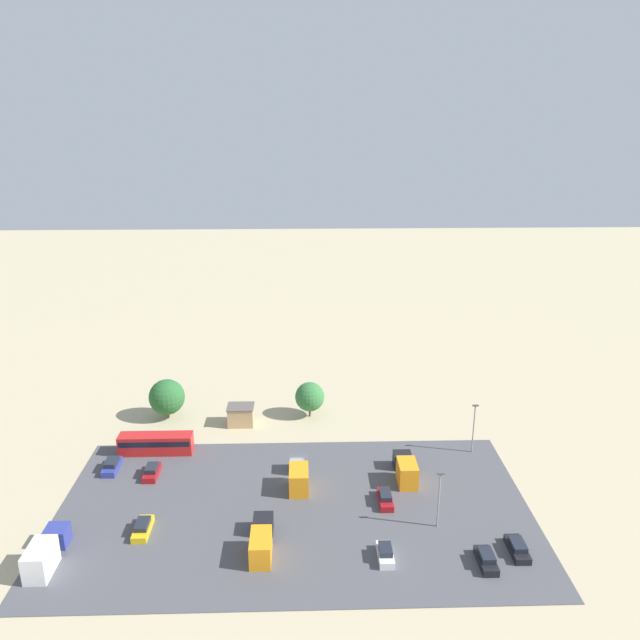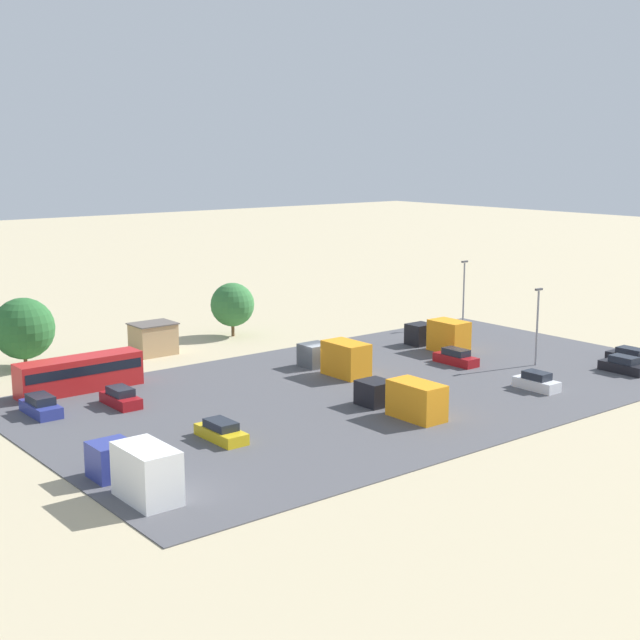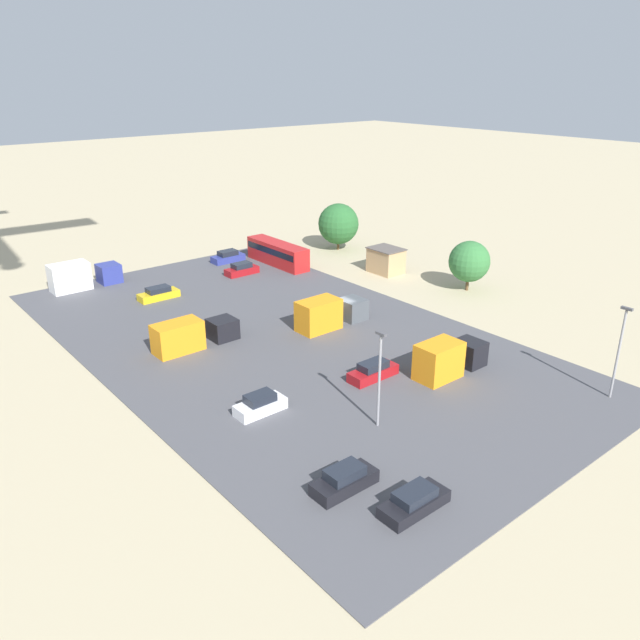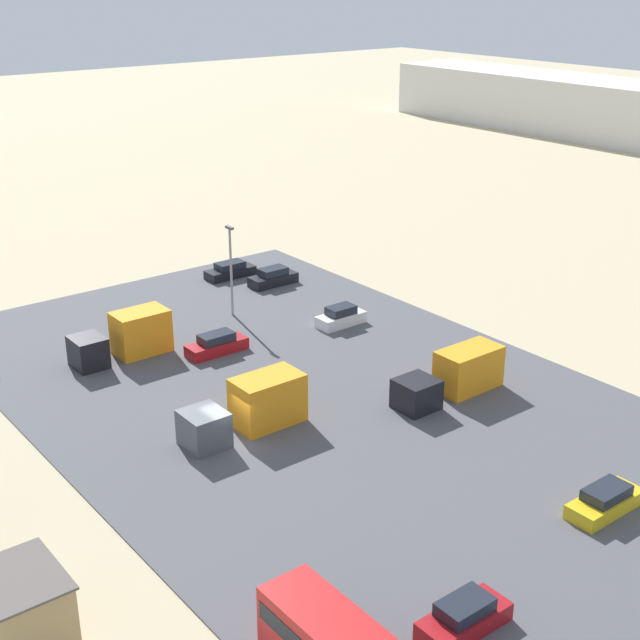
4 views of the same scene
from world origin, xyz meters
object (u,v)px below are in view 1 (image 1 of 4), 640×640
Objects in this scene: parked_car_6 at (152,472)px; parked_truck_1 at (406,469)px; parked_car_1 at (112,466)px; parked_car_4 at (385,498)px; parked_car_2 at (143,528)px; parked_truck_3 at (45,553)px; parked_car_0 at (385,553)px; parked_car_3 at (517,548)px; parked_truck_0 at (299,475)px; parked_truck_2 at (262,541)px; bus at (156,443)px; parked_car_5 at (486,559)px; shed_building at (241,415)px.

parked_car_6 is 0.60× the size of parked_truck_1.
parked_car_1 is 39.28m from parked_car_4.
parked_car_2 is 11.02m from parked_truck_3.
parked_car_0 is 29.55m from parked_car_2.
parked_car_4 is at bearing -122.80° from parked_truck_1.
parked_car_3 is 0.58× the size of parked_truck_0.
parked_car_0 is 41.84m from parked_car_1.
parked_truck_2 is 24.32m from parked_truck_3.
parked_car_3 is at bearing -35.92° from parked_car_4.
bus is at bearing 156.99° from parked_truck_0.
parked_car_3 is at bearing -2.42° from parked_truck_2.
bus is at bearing -138.98° from parked_car_1.
parked_car_6 is (-0.74, 6.32, -0.98)m from bus.
parked_car_5 is (-42.80, 25.85, -0.97)m from bus.
parked_truck_2 is (14.28, -1.84, 0.67)m from parked_car_0.
parked_truck_3 is at bearing -1.72° from parked_car_5.
parked_truck_2 is at bearing 135.16° from parked_car_6.
parked_truck_1 is (-24.50, 17.07, -0.09)m from shed_building.
parked_truck_3 reaches higher than parked_truck_2.
parked_truck_1 reaches higher than parked_car_0.
parked_truck_1 reaches higher than parked_truck_2.
bus is 1.30× the size of parked_truck_2.
parked_car_0 is 15.55m from parked_car_3.
parked_car_1 is 0.97× the size of parked_car_3.
parked_truck_0 is at bearing 149.85° from parked_car_3.
parked_truck_2 is at bearing 3.92° from parked_truck_3.
parked_car_6 is 0.52× the size of parked_truck_2.
parked_car_5 is (-11.33, 1.32, -0.01)m from parked_car_0.
parked_car_6 is at bearing 172.28° from parked_truck_0.
parked_car_4 is at bearing 144.08° from parked_car_3.
parked_car_5 is 49.90m from parked_truck_3.
parked_car_5 is 0.53× the size of parked_truck_2.
shed_building is at bearing 132.83° from parked_car_4.
parked_car_4 is (-30.41, -5.20, 0.04)m from parked_car_2.
parked_car_0 is 10.91m from parked_car_4.
parked_car_2 is 1.04× the size of parked_car_5.
parked_car_0 is at bearing 151.64° from parked_car_1.
parked_car_3 is (-52.35, 19.30, -0.07)m from parked_car_1.
parked_truck_2 is (-22.54, 18.03, 0.67)m from parked_car_1.
parked_car_5 is at bearing -38.14° from parked_truck_0.
shed_building is 1.07× the size of parked_car_0.
bus reaches higher than parked_car_6.
parked_truck_1 is at bearing 20.38° from parked_truck_3.
shed_building is 0.98× the size of parked_car_5.
parked_truck_0 is at bearing 170.52° from parked_car_1.
parked_truck_3 is (28.59, 15.21, 0.07)m from parked_truck_0.
bus reaches higher than parked_car_0.
parked_car_3 is at bearing 159.15° from parked_car_6.
bus is at bearing 97.42° from parked_car_2.
shed_building is 0.94× the size of parked_car_2.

